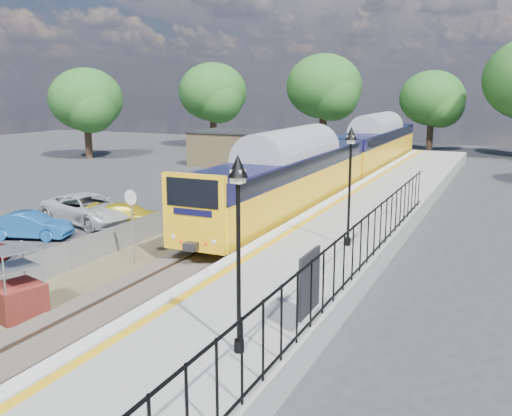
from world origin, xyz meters
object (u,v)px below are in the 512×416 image
Objects in this scene: speed_sign at (132,213)px; car_yellow at (129,215)px; car_blue at (30,225)px; car_white at (88,209)px; victorian_lamp_north at (351,158)px; brick_plinth at (16,284)px; victorian_lamp_south at (238,209)px; train at (343,155)px.

speed_sign is 6.94m from car_yellow.
car_blue is (-6.91, 1.40, -1.48)m from speed_sign.
car_yellow is at bearing -52.42° from car_blue.
car_white is at bearing 150.19° from speed_sign.
brick_plinth is (-7.80, -9.09, -3.23)m from victorian_lamp_north.
speed_sign is at bearing -157.47° from victorian_lamp_north.
car_white is at bearing 173.40° from victorian_lamp_north.
brick_plinth is (-8.00, 0.91, -3.23)m from victorian_lamp_south.
train is at bearing -44.29° from car_yellow.
victorian_lamp_south is 0.83× the size of car_white.
car_blue is (-14.91, 8.16, -3.68)m from victorian_lamp_south.
train reaches higher than car_white.
victorian_lamp_north is 1.22× the size of car_blue.
victorian_lamp_south is at bearing -136.42° from car_blue.
victorian_lamp_north reaches higher than train.
victorian_lamp_north is at bearing -120.82° from car_yellow.
victorian_lamp_south is 1.16× the size of car_yellow.
victorian_lamp_south is 17.39m from car_blue.
car_white reaches higher than car_yellow.
car_blue is 0.95× the size of car_yellow.
speed_sign is (-8.00, 6.76, -2.19)m from victorian_lamp_south.
car_blue is at bearing 133.62° from brick_plinth.
train is 21.75m from car_blue.
victorian_lamp_north is at bearing -84.07° from car_white.
car_white is (-6.44, 4.88, -1.33)m from speed_sign.
victorian_lamp_north is 12.74m from car_yellow.
brick_plinth reaches higher than car_white.
victorian_lamp_north is 18.58m from train.
victorian_lamp_south and victorian_lamp_north have the same top height.
car_blue is 0.68× the size of car_white.
brick_plinth is at bearing -95.33° from train.
car_white is (-14.24, 1.65, -3.53)m from victorian_lamp_north.
victorian_lamp_north reaches higher than car_yellow.
victorian_lamp_south is at bearing -6.52° from brick_plinth.
brick_plinth is 12.52m from car_white.
car_white is (-2.23, -0.42, 0.20)m from car_yellow.
victorian_lamp_south reaches higher than car_blue.
train is 17.11m from car_yellow.
car_yellow is (-12.21, 12.06, -3.72)m from victorian_lamp_south.
speed_sign is at bearing -96.81° from train.
victorian_lamp_south reaches higher than speed_sign.
car_blue is at bearing -115.72° from train.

